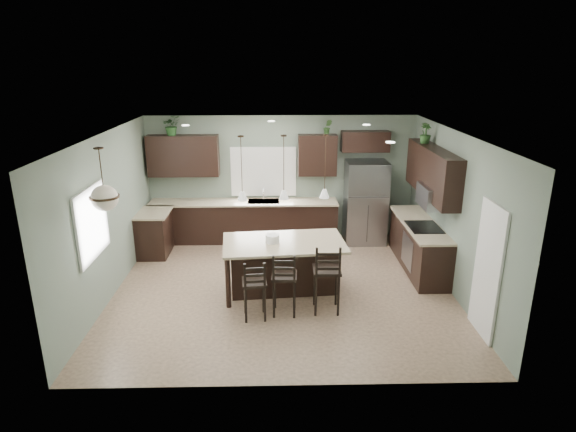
% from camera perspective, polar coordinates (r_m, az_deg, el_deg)
% --- Properties ---
extents(ground, '(6.00, 6.00, 0.00)m').
position_cam_1_polar(ground, '(8.85, -0.59, -8.53)').
color(ground, '#9E8466').
rests_on(ground, ground).
extents(pantry_door, '(0.04, 0.82, 2.04)m').
position_cam_1_polar(pantry_door, '(7.66, 22.56, -6.02)').
color(pantry_door, white).
rests_on(pantry_door, ground).
extents(window_back, '(1.35, 0.02, 1.00)m').
position_cam_1_polar(window_back, '(10.92, -2.93, 5.29)').
color(window_back, white).
rests_on(window_back, room_shell).
extents(window_left, '(0.02, 1.10, 1.00)m').
position_cam_1_polar(window_left, '(8.05, -22.32, -0.78)').
color(window_left, white).
rests_on(window_left, room_shell).
extents(left_return_cabs, '(0.60, 0.90, 0.90)m').
position_cam_1_polar(left_return_cabs, '(10.56, -15.55, -2.05)').
color(left_return_cabs, black).
rests_on(left_return_cabs, ground).
extents(left_return_countertop, '(0.66, 0.96, 0.04)m').
position_cam_1_polar(left_return_countertop, '(10.41, -15.66, 0.38)').
color(left_return_countertop, '#BCB18E').
rests_on(left_return_countertop, left_return_cabs).
extents(back_lower_cabs, '(4.20, 0.60, 0.90)m').
position_cam_1_polar(back_lower_cabs, '(10.97, -5.22, -0.68)').
color(back_lower_cabs, black).
rests_on(back_lower_cabs, ground).
extents(back_countertop, '(4.20, 0.66, 0.04)m').
position_cam_1_polar(back_countertop, '(10.81, -5.30, 1.64)').
color(back_countertop, '#BCB18E').
rests_on(back_countertop, back_lower_cabs).
extents(sink_inset, '(0.70, 0.45, 0.01)m').
position_cam_1_polar(sink_inset, '(10.78, -2.91, 1.74)').
color(sink_inset, gray).
rests_on(sink_inset, back_countertop).
extents(faucet, '(0.02, 0.02, 0.28)m').
position_cam_1_polar(faucet, '(10.71, -2.93, 2.44)').
color(faucet, silver).
rests_on(faucet, back_countertop).
extents(back_upper_left, '(1.55, 0.34, 0.90)m').
position_cam_1_polar(back_upper_left, '(10.88, -12.30, 7.00)').
color(back_upper_left, black).
rests_on(back_upper_left, room_shell).
extents(back_upper_right, '(0.85, 0.34, 0.90)m').
position_cam_1_polar(back_upper_right, '(10.72, 3.49, 7.22)').
color(back_upper_right, black).
rests_on(back_upper_right, room_shell).
extents(fridge_header, '(1.05, 0.34, 0.45)m').
position_cam_1_polar(fridge_header, '(10.81, 9.14, 8.73)').
color(fridge_header, black).
rests_on(fridge_header, room_shell).
extents(right_lower_cabs, '(0.60, 2.35, 0.90)m').
position_cam_1_polar(right_lower_cabs, '(9.87, 15.23, -3.45)').
color(right_lower_cabs, black).
rests_on(right_lower_cabs, ground).
extents(right_countertop, '(0.66, 2.35, 0.04)m').
position_cam_1_polar(right_countertop, '(9.71, 15.34, -0.87)').
color(right_countertop, '#BCB18E').
rests_on(right_countertop, right_lower_cabs).
extents(cooktop, '(0.58, 0.75, 0.02)m').
position_cam_1_polar(cooktop, '(9.45, 15.81, -1.27)').
color(cooktop, black).
rests_on(cooktop, right_countertop).
extents(wall_oven_front, '(0.01, 0.72, 0.60)m').
position_cam_1_polar(wall_oven_front, '(9.54, 13.92, -4.10)').
color(wall_oven_front, gray).
rests_on(wall_oven_front, right_lower_cabs).
extents(right_upper_cabs, '(0.34, 2.35, 0.90)m').
position_cam_1_polar(right_upper_cabs, '(9.48, 16.73, 5.04)').
color(right_upper_cabs, black).
rests_on(right_upper_cabs, room_shell).
extents(microwave, '(0.40, 0.75, 0.40)m').
position_cam_1_polar(microwave, '(9.30, 16.72, 2.26)').
color(microwave, gray).
rests_on(microwave, right_upper_cabs).
extents(refrigerator, '(0.90, 0.74, 1.85)m').
position_cam_1_polar(refrigerator, '(10.87, 9.16, 1.61)').
color(refrigerator, gray).
rests_on(refrigerator, ground).
extents(kitchen_island, '(2.22, 1.39, 0.92)m').
position_cam_1_polar(kitchen_island, '(8.60, -0.48, -5.95)').
color(kitchen_island, black).
rests_on(kitchen_island, ground).
extents(serving_dish, '(0.24, 0.24, 0.14)m').
position_cam_1_polar(serving_dish, '(8.38, -1.85, -2.69)').
color(serving_dish, white).
rests_on(serving_dish, kitchen_island).
extents(bar_stool_left, '(0.42, 0.42, 1.02)m').
position_cam_1_polar(bar_stool_left, '(7.70, -3.99, -8.61)').
color(bar_stool_left, black).
rests_on(bar_stool_left, ground).
extents(bar_stool_center, '(0.42, 0.42, 1.09)m').
position_cam_1_polar(bar_stool_center, '(7.80, -0.43, -7.91)').
color(bar_stool_center, black).
rests_on(bar_stool_center, ground).
extents(bar_stool_right, '(0.45, 0.45, 1.20)m').
position_cam_1_polar(bar_stool_right, '(7.88, 4.59, -7.26)').
color(bar_stool_right, black).
rests_on(bar_stool_right, ground).
extents(pendant_left, '(0.17, 0.17, 1.10)m').
position_cam_1_polar(pendant_left, '(8.00, -5.53, 5.61)').
color(pendant_left, silver).
rests_on(pendant_left, room_shell).
extents(pendant_center, '(0.17, 0.17, 1.10)m').
position_cam_1_polar(pendant_center, '(8.04, -0.51, 5.76)').
color(pendant_center, white).
rests_on(pendant_center, room_shell).
extents(pendant_right, '(0.17, 0.17, 1.10)m').
position_cam_1_polar(pendant_right, '(8.14, 4.42, 5.86)').
color(pendant_right, white).
rests_on(pendant_right, room_shell).
extents(chandelier, '(0.43, 0.43, 0.94)m').
position_cam_1_polar(chandelier, '(7.40, -21.15, 4.06)').
color(chandelier, beige).
rests_on(chandelier, room_shell).
extents(plant_back_left, '(0.49, 0.46, 0.43)m').
position_cam_1_polar(plant_back_left, '(10.79, -13.62, 10.40)').
color(plant_back_left, '#224A20').
rests_on(plant_back_left, back_upper_left).
extents(plant_back_right, '(0.19, 0.16, 0.34)m').
position_cam_1_polar(plant_back_right, '(10.61, 4.72, 10.46)').
color(plant_back_right, '#315826').
rests_on(plant_back_right, back_upper_right).
extents(plant_right_wall, '(0.28, 0.28, 0.39)m').
position_cam_1_polar(plant_right_wall, '(9.86, 15.97, 9.41)').
color(plant_right_wall, '#295123').
rests_on(plant_right_wall, right_upper_cabs).
extents(room_shell, '(6.00, 6.00, 6.00)m').
position_cam_1_polar(room_shell, '(8.23, -0.63, 2.10)').
color(room_shell, slate).
rests_on(room_shell, ground).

